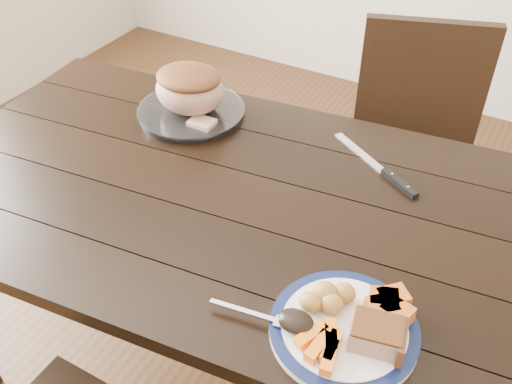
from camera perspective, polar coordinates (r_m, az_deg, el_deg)
The scene contains 15 objects.
ground at distance 1.96m, azimuth -1.83°, elevation -17.20°, with size 4.00×4.00×0.00m, color #472B16.
dining_table at distance 1.46m, azimuth -2.36°, elevation -2.91°, with size 1.69×1.06×0.75m.
chair_far at distance 2.01m, azimuth 15.43°, elevation 4.19°, with size 0.53×0.54×0.93m.
dinner_plate at distance 1.12m, azimuth 8.76°, elevation -13.45°, with size 0.28×0.28×0.02m, color white.
plate_rim at distance 1.11m, azimuth 8.81°, elevation -13.19°, with size 0.28×0.28×0.02m, color #0C1640.
serving_platter at distance 1.69m, azimuth -6.48°, elevation 7.91°, with size 0.30×0.30×0.02m, color white.
pork_slice at distance 1.08m, azimuth 11.99°, elevation -13.76°, with size 0.09×0.07×0.04m, color #A97667.
roasted_potatoes at distance 1.12m, azimuth 7.19°, elevation -10.39°, with size 0.09×0.09×0.04m.
carrot_batons at distance 1.06m, azimuth 6.83°, elevation -14.90°, with size 0.09×0.11×0.02m.
pumpkin_wedges at distance 1.13m, azimuth 13.11°, elevation -11.06°, with size 0.10×0.10×0.04m.
dark_mushroom at distance 1.08m, azimuth 4.01°, elevation -12.78°, with size 0.07×0.05×0.03m, color black.
fork at distance 1.11m, azimuth 0.39°, elevation -12.31°, with size 0.18×0.04×0.00m.
roast_joint at distance 1.66m, azimuth -6.67°, elevation 10.08°, with size 0.20×0.17×0.13m, color tan.
cut_slice at distance 1.61m, azimuth -5.42°, elevation 6.86°, with size 0.07×0.06×0.02m, color tan.
carving_knife at distance 1.48m, azimuth 13.16°, elevation 1.68°, with size 0.28×0.18×0.01m.
Camera 1 is at (0.58, -0.91, 1.64)m, focal length 40.00 mm.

